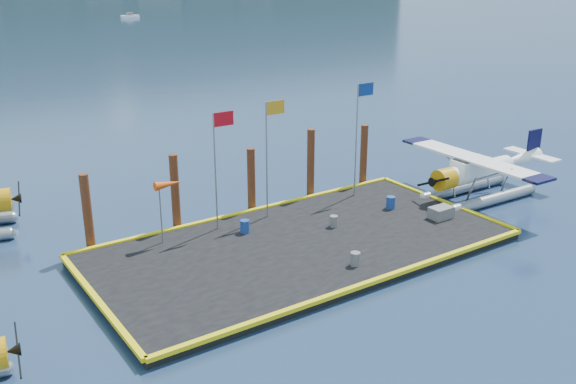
% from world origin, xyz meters
% --- Properties ---
extents(ground, '(4000.00, 4000.00, 0.00)m').
position_xyz_m(ground, '(0.00, 0.00, 0.00)').
color(ground, navy).
rests_on(ground, ground).
extents(dock, '(20.00, 10.00, 0.40)m').
position_xyz_m(dock, '(0.00, 0.00, 0.20)').
color(dock, black).
rests_on(dock, ground).
extents(dock_bumpers, '(20.25, 10.25, 0.18)m').
position_xyz_m(dock_bumpers, '(0.00, 0.00, 0.49)').
color(dock_bumpers, yellow).
rests_on(dock_bumpers, dock).
extents(seaplane_d, '(9.13, 10.05, 3.58)m').
position_xyz_m(seaplane_d, '(12.51, 0.10, 1.56)').
color(seaplane_d, gray).
rests_on(seaplane_d, ground).
extents(drum_2, '(0.41, 0.41, 0.58)m').
position_xyz_m(drum_2, '(2.59, 0.73, 0.69)').
color(drum_2, '#5F5E63').
rests_on(drum_2, dock).
extents(drum_3, '(0.44, 0.44, 0.62)m').
position_xyz_m(drum_3, '(0.63, -3.35, 0.71)').
color(drum_3, '#5F5E63').
rests_on(drum_3, dock).
extents(drum_4, '(0.49, 0.49, 0.68)m').
position_xyz_m(drum_4, '(6.79, 1.03, 0.74)').
color(drum_4, navy).
rests_on(drum_4, dock).
extents(drum_5, '(0.47, 0.47, 0.66)m').
position_xyz_m(drum_5, '(-1.58, 2.62, 0.73)').
color(drum_5, navy).
rests_on(drum_5, dock).
extents(crate, '(1.23, 0.82, 0.62)m').
position_xyz_m(crate, '(8.04, -1.52, 0.71)').
color(crate, '#5F5E63').
rests_on(crate, dock).
extents(flagpole_red, '(1.14, 0.08, 6.00)m').
position_xyz_m(flagpole_red, '(-2.29, 3.80, 4.40)').
color(flagpole_red, gray).
rests_on(flagpole_red, dock).
extents(flagpole_yellow, '(1.14, 0.08, 6.20)m').
position_xyz_m(flagpole_yellow, '(0.70, 3.80, 4.51)').
color(flagpole_yellow, gray).
rests_on(flagpole_yellow, dock).
extents(flagpole_blue, '(1.14, 0.08, 6.50)m').
position_xyz_m(flagpole_blue, '(6.70, 3.80, 4.69)').
color(flagpole_blue, gray).
rests_on(flagpole_blue, dock).
extents(windsock, '(1.40, 0.44, 3.12)m').
position_xyz_m(windsock, '(-5.03, 3.80, 3.23)').
color(windsock, gray).
rests_on(windsock, dock).
extents(piling_0, '(0.44, 0.44, 4.00)m').
position_xyz_m(piling_0, '(-8.50, 5.40, 2.00)').
color(piling_0, '#442213').
rests_on(piling_0, ground).
extents(piling_1, '(0.44, 0.44, 4.20)m').
position_xyz_m(piling_1, '(-4.00, 5.40, 2.10)').
color(piling_1, '#442213').
rests_on(piling_1, ground).
extents(piling_2, '(0.44, 0.44, 3.80)m').
position_xyz_m(piling_2, '(0.50, 5.40, 1.90)').
color(piling_2, '#442213').
rests_on(piling_2, ground).
extents(piling_3, '(0.44, 0.44, 4.30)m').
position_xyz_m(piling_3, '(4.50, 5.40, 2.15)').
color(piling_3, '#442213').
rests_on(piling_3, ground).
extents(piling_4, '(0.44, 0.44, 4.00)m').
position_xyz_m(piling_4, '(8.50, 5.40, 2.00)').
color(piling_4, '#442213').
rests_on(piling_4, ground).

